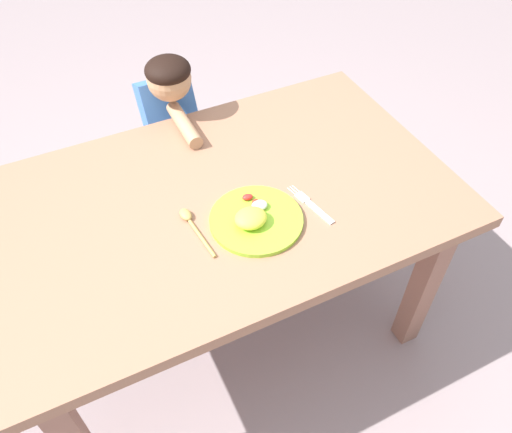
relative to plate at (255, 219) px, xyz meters
name	(u,v)px	position (x,y,z in m)	size (l,w,h in m)	color
ground_plane	(229,325)	(-0.05, 0.14, -0.77)	(8.00, 8.00, 0.00)	gray
dining_table	(222,220)	(-0.05, 0.14, -0.12)	(1.45, 0.90, 0.75)	#9E6D52
plate	(255,219)	(0.00, 0.00, 0.00)	(0.28, 0.28, 0.06)	#96D131
fork	(312,206)	(0.18, -0.02, -0.01)	(0.06, 0.19, 0.01)	silver
spoon	(191,222)	(-0.17, 0.07, -0.01)	(0.04, 0.21, 0.02)	tan
person	(174,151)	(-0.03, 0.70, -0.25)	(0.20, 0.43, 0.97)	#464474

